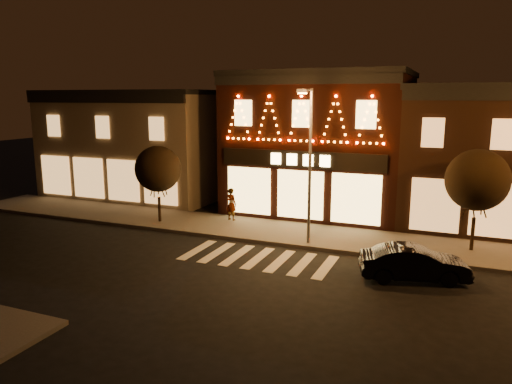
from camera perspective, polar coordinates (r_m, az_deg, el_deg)
The scene contains 10 objects.
ground at distance 17.73m, azimuth -4.76°, elevation -11.65°, with size 120.00×120.00×0.00m, color black.
sidewalk_far at distance 24.14m, azimuth 8.32°, elevation -5.30°, with size 44.00×4.00×0.15m, color #47423D.
building_left at distance 35.28m, azimuth -13.29°, elevation 5.65°, with size 12.20×8.28×7.30m.
building_pulp at distance 29.58m, azimuth 7.67°, elevation 5.82°, with size 10.20×8.34×8.30m.
building_right_a at distance 28.71m, azimuth 26.33°, elevation 3.80°, with size 9.20×8.28×7.50m.
streetlamp_mid at distance 21.90m, azimuth 6.26°, elevation 4.40°, with size 0.45×1.62×7.09m.
tree_left at distance 26.56m, azimuth -11.49°, elevation 2.68°, with size 2.48×2.48×4.15m.
tree_right at distance 23.10m, azimuth 24.65°, elevation 1.28°, with size 2.70×2.70×4.51m.
dark_sedan at distance 19.46m, azimuth 18.13°, elevation -8.00°, with size 1.40×4.02×1.32m, color black.
pedestrian at distance 26.70m, azimuth -2.93°, elevation -1.43°, with size 0.66×0.43×1.81m, color gray.
Camera 1 is at (7.58, -14.48, 6.86)m, focal length 33.92 mm.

